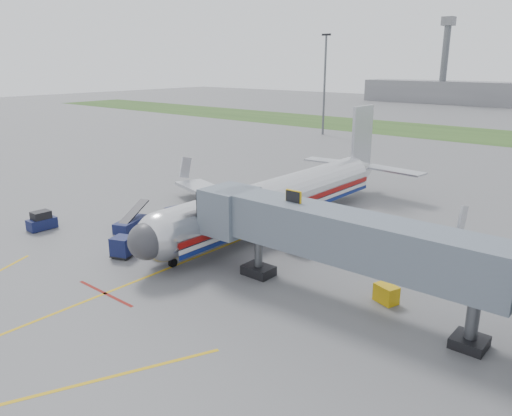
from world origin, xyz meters
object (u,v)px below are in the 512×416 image
Objects in this scene: airliner at (279,198)px; belt_loader at (131,223)px; ramp_worker at (174,233)px; baggage_tug at (42,221)px.

belt_loader is (-9.74, -9.85, -2.09)m from airliner.
airliner reaches higher than ramp_worker.
ramp_worker is at bearing 1.84° from belt_loader.
airliner is 14.11× the size of baggage_tug.
airliner is 14.01m from belt_loader.
belt_loader is at bearing -134.69° from airliner.
airliner is at bearing 45.31° from belt_loader.
airliner is 10.59m from ramp_worker.
ramp_worker reaches higher than baggage_tug.
ramp_worker is at bearing 24.72° from baggage_tug.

